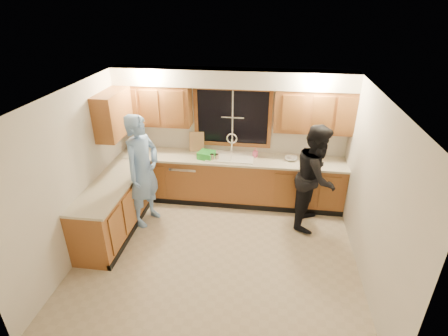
% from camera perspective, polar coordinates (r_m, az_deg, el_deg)
% --- Properties ---
extents(floor, '(4.20, 4.20, 0.00)m').
position_cam_1_polar(floor, '(5.62, -1.01, -13.76)').
color(floor, '#B9A88E').
rests_on(floor, ground).
extents(ceiling, '(4.20, 4.20, 0.00)m').
position_cam_1_polar(ceiling, '(4.43, -1.27, 11.69)').
color(ceiling, white).
extents(wall_back, '(4.20, 0.00, 4.20)m').
position_cam_1_polar(wall_back, '(6.61, 1.39, 5.42)').
color(wall_back, silver).
rests_on(wall_back, ground).
extents(wall_left, '(0.00, 3.80, 3.80)m').
position_cam_1_polar(wall_left, '(5.59, -22.91, -0.95)').
color(wall_left, silver).
rests_on(wall_left, ground).
extents(wall_right, '(0.00, 3.80, 3.80)m').
position_cam_1_polar(wall_right, '(5.06, 23.13, -3.92)').
color(wall_right, silver).
rests_on(wall_right, ground).
extents(base_cabinets_back, '(4.20, 0.60, 0.88)m').
position_cam_1_polar(base_cabinets_back, '(6.68, 1.02, -1.99)').
color(base_cabinets_back, '#985A2C').
rests_on(base_cabinets_back, ground).
extents(base_cabinets_left, '(0.60, 1.90, 0.88)m').
position_cam_1_polar(base_cabinets_left, '(6.11, -17.57, -6.38)').
color(base_cabinets_left, '#985A2C').
rests_on(base_cabinets_left, ground).
extents(countertop_back, '(4.20, 0.63, 0.04)m').
position_cam_1_polar(countertop_back, '(6.46, 1.04, 1.53)').
color(countertop_back, beige).
rests_on(countertop_back, base_cabinets_back).
extents(countertop_left, '(0.63, 1.90, 0.04)m').
position_cam_1_polar(countertop_left, '(5.87, -18.04, -2.63)').
color(countertop_left, beige).
rests_on(countertop_left, base_cabinets_left).
extents(upper_cabinets_left, '(1.35, 0.33, 0.75)m').
position_cam_1_polar(upper_cabinets_left, '(6.58, -11.35, 10.08)').
color(upper_cabinets_left, '#985A2C').
rests_on(upper_cabinets_left, wall_back).
extents(upper_cabinets_right, '(1.35, 0.33, 0.75)m').
position_cam_1_polar(upper_cabinets_right, '(6.28, 14.47, 8.97)').
color(upper_cabinets_right, '#985A2C').
rests_on(upper_cabinets_right, wall_back).
extents(upper_cabinets_return, '(0.33, 0.90, 0.75)m').
position_cam_1_polar(upper_cabinets_return, '(6.22, -17.62, 8.40)').
color(upper_cabinets_return, '#985A2C').
rests_on(upper_cabinets_return, wall_left).
extents(soffit, '(4.20, 0.35, 0.30)m').
position_cam_1_polar(soffit, '(6.13, 1.31, 14.46)').
color(soffit, white).
rests_on(soffit, wall_back).
extents(window_frame, '(1.44, 0.03, 1.14)m').
position_cam_1_polar(window_frame, '(6.49, 1.41, 8.28)').
color(window_frame, black).
rests_on(window_frame, wall_back).
extents(sink, '(0.86, 0.52, 0.57)m').
position_cam_1_polar(sink, '(6.50, 1.06, 1.32)').
color(sink, white).
rests_on(sink, countertop_back).
extents(dishwasher, '(0.60, 0.56, 0.82)m').
position_cam_1_polar(dishwasher, '(6.83, -6.09, -1.78)').
color(dishwasher, silver).
rests_on(dishwasher, floor).
extents(stove, '(0.58, 0.75, 0.90)m').
position_cam_1_polar(stove, '(5.69, -19.89, -9.34)').
color(stove, silver).
rests_on(stove, floor).
extents(man, '(0.69, 0.84, 1.97)m').
position_cam_1_polar(man, '(5.98, -13.11, -0.49)').
color(man, '#79A5E5').
rests_on(man, floor).
extents(woman, '(0.89, 1.03, 1.81)m').
position_cam_1_polar(woman, '(6.00, 14.75, -1.44)').
color(woman, black).
rests_on(woman, floor).
extents(knife_block, '(0.15, 0.14, 0.24)m').
position_cam_1_polar(knife_block, '(6.86, -13.36, 3.59)').
color(knife_block, '#945928').
rests_on(knife_block, countertop_back).
extents(cutting_board, '(0.29, 0.14, 0.37)m').
position_cam_1_polar(cutting_board, '(6.69, -4.47, 4.31)').
color(cutting_board, tan).
rests_on(cutting_board, countertop_back).
extents(dish_crate, '(0.33, 0.32, 0.13)m').
position_cam_1_polar(dish_crate, '(6.42, -2.89, 2.15)').
color(dish_crate, green).
rests_on(dish_crate, countertop_back).
extents(soap_bottle, '(0.10, 0.10, 0.17)m').
position_cam_1_polar(soap_bottle, '(6.48, 5.13, 2.52)').
color(soap_bottle, '#DB5380').
rests_on(soap_bottle, countertop_back).
extents(bowl, '(0.25, 0.25, 0.05)m').
position_cam_1_polar(bowl, '(6.47, 10.89, 1.51)').
color(bowl, silver).
rests_on(bowl, countertop_back).
extents(can_left, '(0.08, 0.08, 0.12)m').
position_cam_1_polar(can_left, '(6.34, -1.16, 1.79)').
color(can_left, tan).
rests_on(can_left, countertop_back).
extents(can_right, '(0.07, 0.07, 0.13)m').
position_cam_1_polar(can_right, '(6.31, -2.01, 1.72)').
color(can_right, tan).
rests_on(can_right, countertop_back).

